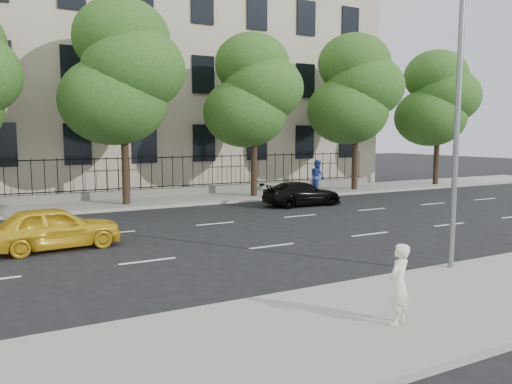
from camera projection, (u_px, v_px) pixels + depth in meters
ground at (318, 264)px, 13.58m from camera, size 120.00×120.00×0.00m
near_sidewalk at (432, 306)px, 10.06m from camera, size 60.00×4.00×0.15m
far_sidewalk at (162, 201)px, 25.85m from camera, size 60.00×4.00×0.15m
lane_markings at (240, 234)px, 17.74m from camera, size 49.60×4.62×0.01m
masonry_building at (117, 50)px, 32.66m from camera, size 34.60×12.11×18.50m
iron_fence at (152, 187)px, 27.27m from camera, size 30.00×0.50×2.20m
street_light at (442, 70)px, 12.60m from camera, size 0.25×3.32×8.05m
tree_c at (123, 73)px, 23.64m from camera, size 5.89×5.50×9.80m
tree_d at (253, 91)px, 26.97m from camera, size 5.34×4.94×8.84m
tree_e at (355, 90)px, 30.20m from camera, size 5.71×5.31×9.46m
tree_f at (437, 99)px, 33.51m from camera, size 5.52×5.12×9.01m
yellow_taxi at (54, 228)px, 15.29m from camera, size 4.07×1.93×1.34m
black_sedan at (302, 194)px, 24.67m from camera, size 4.12×1.79×1.18m
woman_near at (399, 284)px, 8.83m from camera, size 0.62×0.52×1.46m
pedestrian_far at (317, 177)px, 28.37m from camera, size 0.83×1.01×1.93m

